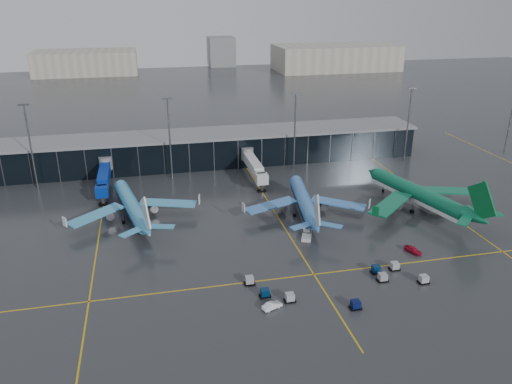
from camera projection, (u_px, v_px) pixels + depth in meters
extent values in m
plane|color=#282B2D|center=(252.00, 246.00, 115.49)|extent=(600.00, 600.00, 0.00)
cube|color=black|center=(214.00, 149.00, 169.74)|extent=(140.00, 16.00, 10.00)
cube|color=slate|center=(213.00, 134.00, 167.76)|extent=(142.00, 17.00, 0.80)
cylinder|color=#595B60|center=(106.00, 163.00, 154.90)|extent=(4.00, 4.00, 4.00)
cube|color=navy|center=(103.00, 181.00, 142.98)|extent=(3.00, 24.00, 3.00)
cylinder|color=#595B60|center=(103.00, 200.00, 137.35)|extent=(1.00, 1.00, 2.60)
cylinder|color=#595B60|center=(247.00, 154.00, 164.00)|extent=(4.00, 4.00, 4.00)
cube|color=silver|center=(256.00, 169.00, 152.08)|extent=(3.00, 24.00, 3.00)
cylinder|color=#595B60|center=(262.00, 187.00, 146.45)|extent=(1.00, 1.00, 2.60)
cylinder|color=#595B60|center=(31.00, 148.00, 144.96)|extent=(0.50, 0.50, 25.00)
cube|color=#595B60|center=(23.00, 105.00, 140.21)|extent=(3.00, 0.40, 0.60)
cylinder|color=#595B60|center=(170.00, 140.00, 153.04)|extent=(0.50, 0.50, 25.00)
cube|color=#595B60|center=(167.00, 98.00, 148.30)|extent=(3.00, 0.40, 0.60)
cylinder|color=#595B60|center=(295.00, 132.00, 161.13)|extent=(0.50, 0.50, 25.00)
cube|color=#595B60|center=(296.00, 93.00, 156.38)|extent=(3.00, 0.40, 0.60)
cylinder|color=#595B60|center=(408.00, 126.00, 169.22)|extent=(0.50, 0.50, 25.00)
cube|color=#595B60|center=(412.00, 88.00, 164.47)|extent=(3.00, 0.40, 0.60)
cylinder|color=#595B60|center=(510.00, 119.00, 177.31)|extent=(0.50, 0.50, 25.00)
cube|color=#B2AD99|center=(336.00, 57.00, 371.73)|extent=(90.00, 42.00, 18.00)
cube|color=#B2AD99|center=(86.00, 62.00, 353.81)|extent=(70.00, 38.00, 16.00)
cube|color=#B2AD99|center=(221.00, 51.00, 391.01)|extent=(20.00, 20.00, 22.00)
cube|color=gold|center=(101.00, 224.00, 126.52)|extent=(0.30, 120.00, 0.02)
cube|color=gold|center=(272.00, 208.00, 135.61)|extent=(0.30, 120.00, 0.02)
cube|color=gold|center=(422.00, 195.00, 144.71)|extent=(0.30, 120.00, 0.02)
cube|color=gold|center=(314.00, 274.00, 103.93)|extent=(220.00, 0.30, 0.02)
cube|color=black|center=(382.00, 280.00, 101.52)|extent=(2.20, 1.50, 0.36)
cube|color=gray|center=(383.00, 277.00, 101.23)|extent=(1.60, 1.50, 1.50)
cube|color=black|center=(376.00, 272.00, 104.46)|extent=(2.20, 1.50, 0.36)
cube|color=#051F44|center=(376.00, 269.00, 104.17)|extent=(1.60, 1.50, 1.50)
cube|color=black|center=(394.00, 269.00, 105.66)|extent=(2.20, 1.50, 0.36)
cube|color=#999BA2|center=(395.00, 266.00, 105.38)|extent=(1.60, 1.50, 1.50)
cube|color=black|center=(423.00, 282.00, 100.84)|extent=(2.20, 1.50, 0.36)
cube|color=#9A9EA3|center=(424.00, 279.00, 100.55)|extent=(1.60, 1.50, 1.50)
cube|color=black|center=(265.00, 296.00, 96.29)|extent=(2.20, 1.50, 0.36)
cube|color=#052141|center=(265.00, 292.00, 96.00)|extent=(1.60, 1.50, 1.50)
cube|color=black|center=(290.00, 300.00, 94.85)|extent=(2.20, 1.50, 0.36)
cube|color=#999EA2|center=(290.00, 297.00, 94.56)|extent=(1.60, 1.50, 1.50)
cube|color=black|center=(249.00, 283.00, 100.44)|extent=(2.20, 1.50, 0.36)
cube|color=#97999F|center=(249.00, 280.00, 100.15)|extent=(1.60, 1.50, 1.50)
cube|color=black|center=(355.00, 308.00, 92.66)|extent=(2.20, 1.50, 0.36)
cube|color=#040D3C|center=(356.00, 304.00, 92.37)|extent=(1.60, 1.50, 1.50)
cube|color=silver|center=(306.00, 238.00, 118.54)|extent=(3.22, 3.78, 0.80)
cube|color=silver|center=(307.00, 231.00, 117.83)|extent=(2.52, 3.22, 2.29)
imported|color=#A60C27|center=(413.00, 250.00, 112.38)|extent=(3.14, 4.55, 1.44)
imported|color=white|center=(272.00, 306.00, 92.52)|extent=(4.17, 2.76, 1.30)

